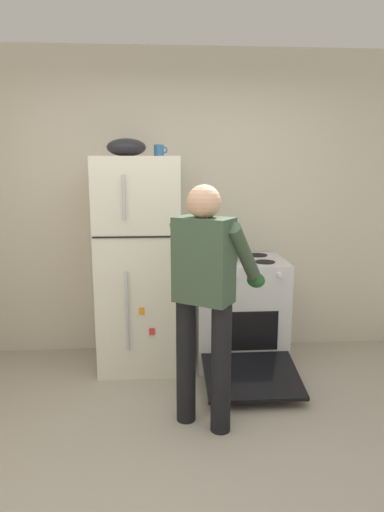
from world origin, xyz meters
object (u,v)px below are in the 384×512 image
Objects in this scene: stove_range at (239,312)px; red_pot at (222,252)px; coffee_mug at (159,151)px; mixing_bowl at (126,147)px; refrigerator at (139,264)px; person_cook at (206,286)px.

stove_range is 0.57m from red_pot.
coffee_mug reaches higher than red_pot.
mixing_bowl is at bearing -169.22° from coffee_mug.
person_cook is (0.47, -1.00, 0.07)m from refrigerator.
stove_range is 3.40× the size of red_pot.
person_cook is at bearing -103.81° from red_pot.
person_cook is 4.45× the size of red_pot.
coffee_mug is (-0.68, 0.07, 1.37)m from stove_range.
coffee_mug reaches higher than stove_range.
refrigerator is at bearing 115.27° from person_cook.
refrigerator is at bearing 178.83° from stove_range.
mixing_bowl reaches higher than coffee_mug.
person_cook is 14.28× the size of coffee_mug.
person_cook is at bearing -111.86° from stove_range.
person_cook is (-0.39, -0.98, 0.50)m from stove_range.
mixing_bowl reaches higher than refrigerator.
red_pot is at bearing 76.19° from person_cook.
person_cook reaches higher than stove_range.
coffee_mug is at bearing 15.40° from refrigerator.
refrigerator is 1.11× the size of person_cook.
person_cook is at bearing -64.73° from refrigerator.
refrigerator is 0.97m from stove_range.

